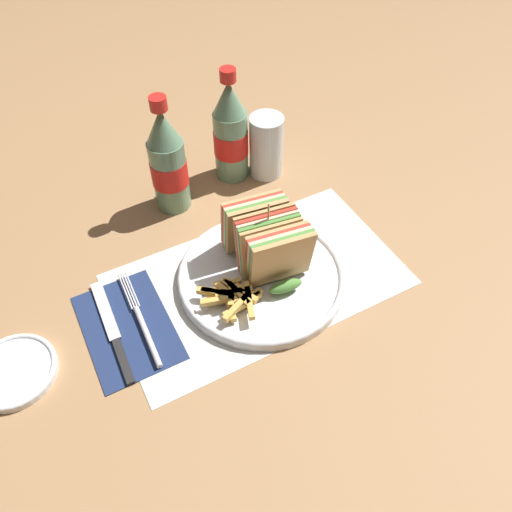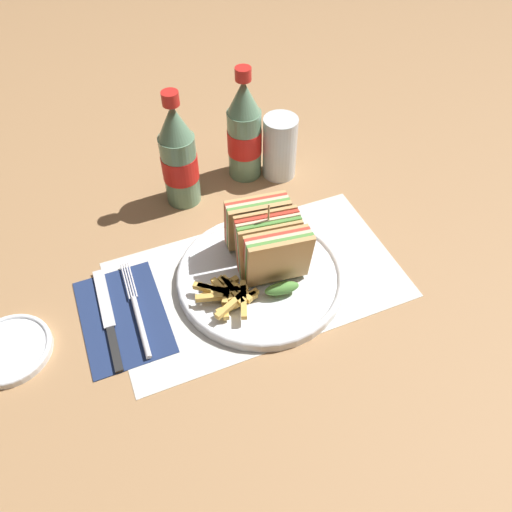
# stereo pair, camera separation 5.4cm
# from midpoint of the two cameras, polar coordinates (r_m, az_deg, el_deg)

# --- Properties ---
(ground_plane) EXTENTS (4.00, 4.00, 0.00)m
(ground_plane) POSITION_cam_midpoint_polar(r_m,az_deg,el_deg) (0.84, 3.69, -1.59)
(ground_plane) COLOR #9E754C
(placemat) EXTENTS (0.47, 0.27, 0.00)m
(placemat) POSITION_cam_midpoint_polar(r_m,az_deg,el_deg) (0.83, 1.97, -2.74)
(placemat) COLOR silver
(placemat) RESTS_ON ground_plane
(plate_main) EXTENTS (0.28, 0.28, 0.02)m
(plate_main) POSITION_cam_midpoint_polar(r_m,az_deg,el_deg) (0.82, 2.40, -2.41)
(plate_main) COLOR white
(plate_main) RESTS_ON ground_plane
(club_sandwich) EXTENTS (0.11, 0.16, 0.13)m
(club_sandwich) POSITION_cam_midpoint_polar(r_m,az_deg,el_deg) (0.79, 3.24, 1.50)
(club_sandwich) COLOR tan
(club_sandwich) RESTS_ON plate_main
(fries_pile) EXTENTS (0.10, 0.09, 0.02)m
(fries_pile) POSITION_cam_midpoint_polar(r_m,az_deg,el_deg) (0.77, -1.22, -4.46)
(fries_pile) COLOR gold
(fries_pile) RESTS_ON plate_main
(napkin) EXTENTS (0.13, 0.19, 0.00)m
(napkin) POSITION_cam_midpoint_polar(r_m,az_deg,el_deg) (0.81, -13.16, -6.56)
(napkin) COLOR navy
(napkin) RESTS_ON ground_plane
(fork) EXTENTS (0.02, 0.19, 0.01)m
(fork) POSITION_cam_midpoint_polar(r_m,az_deg,el_deg) (0.79, -11.42, -6.86)
(fork) COLOR silver
(fork) RESTS_ON napkin
(knife) EXTENTS (0.02, 0.20, 0.00)m
(knife) POSITION_cam_midpoint_polar(r_m,az_deg,el_deg) (0.80, -14.71, -6.99)
(knife) COLOR black
(knife) RESTS_ON napkin
(coke_bottle_near) EXTENTS (0.07, 0.07, 0.23)m
(coke_bottle_near) POSITION_cam_midpoint_polar(r_m,az_deg,el_deg) (0.91, -7.13, 11.04)
(coke_bottle_near) COLOR slate
(coke_bottle_near) RESTS_ON ground_plane
(coke_bottle_far) EXTENTS (0.07, 0.07, 0.23)m
(coke_bottle_far) POSITION_cam_midpoint_polar(r_m,az_deg,el_deg) (0.97, 0.29, 13.92)
(coke_bottle_far) COLOR slate
(coke_bottle_far) RESTS_ON ground_plane
(glass_near) EXTENTS (0.07, 0.07, 0.13)m
(glass_near) POSITION_cam_midpoint_polar(r_m,az_deg,el_deg) (0.99, 4.32, 12.24)
(glass_near) COLOR silver
(glass_near) RESTS_ON ground_plane
(side_saucer) EXTENTS (0.12, 0.12, 0.01)m
(side_saucer) POSITION_cam_midpoint_polar(r_m,az_deg,el_deg) (0.82, -24.68, -9.71)
(side_saucer) COLOR white
(side_saucer) RESTS_ON ground_plane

